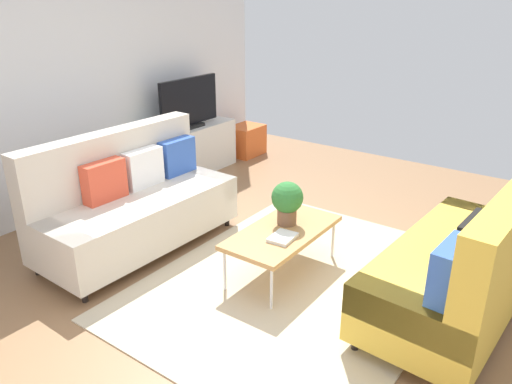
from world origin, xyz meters
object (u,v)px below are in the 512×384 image
object	(u,v)px
bottle_0	(179,125)
tv	(189,104)
couch_beige	(134,202)
coffee_table	(283,233)
table_book_0	(283,237)
potted_plant	(287,200)
vase_1	(164,126)
tv_console	(191,150)
vase_0	(153,129)
couch_green	(467,264)
storage_trunk	(246,140)
bottle_1	(184,122)

from	to	relation	value
bottle_0	tv	bearing A→B (deg)	5.03
couch_beige	coffee_table	world-z (taller)	couch_beige
table_book_0	potted_plant	bearing A→B (deg)	26.29
vase_1	bottle_0	world-z (taller)	vase_1
tv_console	table_book_0	world-z (taller)	tv_console
couch_beige	vase_0	size ratio (longest dim) A/B	10.26
table_book_0	vase_0	size ratio (longest dim) A/B	1.28
tv_console	table_book_0	bearing A→B (deg)	-122.37
bottle_0	couch_green	bearing A→B (deg)	-103.91
coffee_table	vase_1	size ratio (longest dim) A/B	5.89
couch_beige	storage_trunk	size ratio (longest dim) A/B	3.69
tv_console	bottle_1	xyz separation A→B (m)	(-0.13, -0.04, 0.42)
table_book_0	coffee_table	bearing A→B (deg)	33.29
couch_beige	storage_trunk	distance (m)	3.07
tv	bottle_0	size ratio (longest dim) A/B	6.47
couch_beige	bottle_1	bearing A→B (deg)	-149.65
couch_green	bottle_1	distance (m)	3.93
couch_green	tv	size ratio (longest dim) A/B	1.95
potted_plant	bottle_1	distance (m)	2.61
couch_beige	table_book_0	world-z (taller)	couch_beige
storage_trunk	bottle_0	world-z (taller)	bottle_0
couch_beige	storage_trunk	world-z (taller)	couch_beige
potted_plant	tv	bearing A→B (deg)	60.67
tv_console	vase_1	bearing A→B (deg)	172.82
table_book_0	vase_0	xyz separation A→B (m)	(1.00, 2.54, 0.30)
couch_beige	couch_green	size ratio (longest dim) A/B	0.99
tv	vase_1	xyz separation A→B (m)	(-0.40, 0.07, -0.22)
vase_0	bottle_1	distance (m)	0.46
tv	bottle_0	xyz separation A→B (m)	(-0.23, -0.02, -0.23)
vase_0	vase_1	world-z (taller)	same
coffee_table	storage_trunk	bearing A→B (deg)	42.18
tv	vase_0	xyz separation A→B (m)	(-0.58, 0.07, -0.22)
coffee_table	bottle_1	xyz separation A→B (m)	(1.32, 2.36, 0.35)
tv	vase_0	world-z (taller)	tv
table_book_0	bottle_1	size ratio (longest dim) A/B	1.19
tv	table_book_0	world-z (taller)	tv
potted_plant	bottle_1	size ratio (longest dim) A/B	1.90
tv	tv_console	bearing A→B (deg)	90.00
storage_trunk	bottle_0	size ratio (longest dim) A/B	3.36
couch_green	tv_console	size ratio (longest dim) A/B	1.39
couch_beige	coffee_table	size ratio (longest dim) A/B	1.75
potted_plant	vase_1	size ratio (longest dim) A/B	2.05
couch_green	table_book_0	xyz separation A→B (m)	(-0.42, 1.33, -0.01)
couch_green	bottle_0	bearing A→B (deg)	79.63
vase_1	bottle_0	size ratio (longest dim) A/B	1.21
coffee_table	vase_1	distance (m)	2.69
coffee_table	potted_plant	world-z (taller)	potted_plant
table_book_0	storage_trunk	bearing A→B (deg)	41.77
potted_plant	vase_0	size ratio (longest dim) A/B	2.05
coffee_table	storage_trunk	distance (m)	3.44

